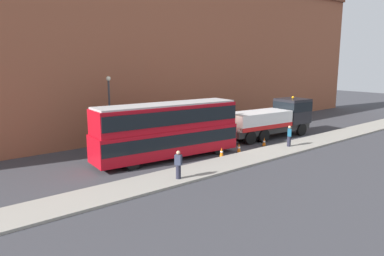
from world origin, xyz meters
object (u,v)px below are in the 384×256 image
traffic_cone_near_truck (264,142)px  pedestrian_bystander (289,136)px  double_decker_bus (167,129)px  street_lamp (109,106)px  recovery_tow_truck (272,118)px  pedestrian_onlooker (178,165)px  traffic_cone_midway (239,148)px  traffic_cone_near_bus (222,152)px

traffic_cone_near_truck → pedestrian_bystander: bearing=-60.6°
double_decker_bus → street_lamp: 5.90m
recovery_tow_truck → street_lamp: bearing=163.1°
pedestrian_bystander → street_lamp: street_lamp is taller
pedestrian_onlooker → double_decker_bus: bearing=34.1°
traffic_cone_near_truck → street_lamp: street_lamp is taller
pedestrian_onlooker → traffic_cone_midway: 8.14m
traffic_cone_midway → traffic_cone_near_truck: (3.21, 0.14, 0.00)m
traffic_cone_near_bus → traffic_cone_midway: same height
pedestrian_onlooker → traffic_cone_midway: size_ratio=2.38×
double_decker_bus → street_lamp: size_ratio=1.92×
pedestrian_bystander → traffic_cone_midway: 4.54m
traffic_cone_near_bus → street_lamp: (-5.07, 7.67, 3.13)m
recovery_tow_truck → traffic_cone_near_bus: 8.93m
traffic_cone_near_bus → recovery_tow_truck: bearing=13.9°
recovery_tow_truck → pedestrian_bystander: size_ratio=5.98×
double_decker_bus → pedestrian_bystander: double_decker_bus is taller
double_decker_bus → traffic_cone_near_bus: size_ratio=15.54×
recovery_tow_truck → pedestrian_onlooker: size_ratio=5.98×
recovery_tow_truck → traffic_cone_near_truck: 4.15m
pedestrian_onlooker → traffic_cone_near_bus: size_ratio=2.38×
double_decker_bus → pedestrian_bystander: bearing=-15.9°
double_decker_bus → traffic_cone_midway: bearing=-16.1°
recovery_tow_truck → double_decker_bus: 11.95m
traffic_cone_near_bus → traffic_cone_midway: bearing=2.0°
traffic_cone_near_bus → street_lamp: size_ratio=0.12×
pedestrian_onlooker → traffic_cone_near_bus: 6.29m
pedestrian_bystander → traffic_cone_near_bus: 6.37m
pedestrian_onlooker → street_lamp: street_lamp is taller
traffic_cone_midway → street_lamp: street_lamp is taller
pedestrian_onlooker → traffic_cone_near_bus: pedestrian_onlooker is taller
double_decker_bus → traffic_cone_near_bus: 4.43m
double_decker_bus → traffic_cone_near_bus: (3.38, -2.16, -1.89)m
recovery_tow_truck → traffic_cone_near_bus: (-8.56, -2.11, -1.42)m
recovery_tow_truck → street_lamp: street_lamp is taller
traffic_cone_near_truck → street_lamp: (-10.23, 7.46, 3.13)m
traffic_cone_near_truck → traffic_cone_midway: bearing=-177.5°
traffic_cone_near_bus → street_lamp: street_lamp is taller
pedestrian_bystander → street_lamp: bearing=8.9°
traffic_cone_near_bus → street_lamp: 9.71m
double_decker_bus → traffic_cone_near_truck: bearing=-7.6°
pedestrian_bystander → traffic_cone_midway: pedestrian_bystander is taller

